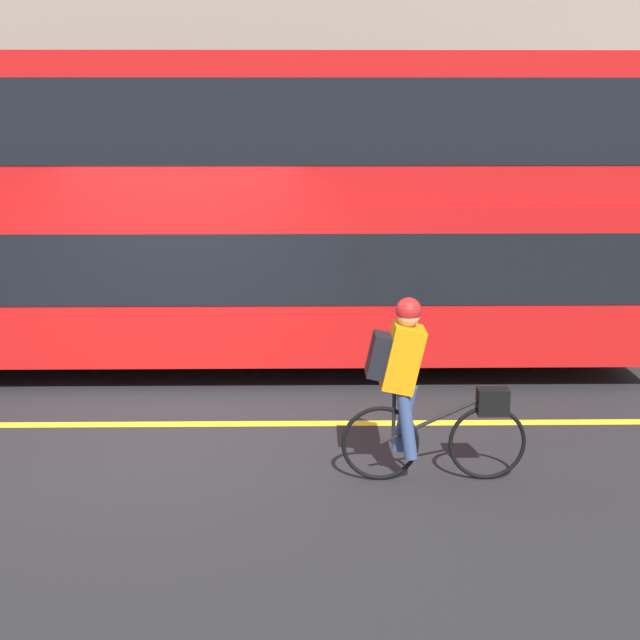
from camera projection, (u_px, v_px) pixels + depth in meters
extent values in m
plane|color=#232326|center=(167.00, 435.00, 8.59)|extent=(80.00, 80.00, 0.00)
cube|color=yellow|center=(172.00, 424.00, 8.87)|extent=(50.00, 0.14, 0.01)
cube|color=gray|center=(224.00, 295.00, 14.50)|extent=(60.00, 2.44, 0.12)
cube|color=gray|center=(227.00, 108.00, 15.12)|extent=(60.00, 0.30, 6.04)
cylinder|color=black|center=(454.00, 323.00, 11.02)|extent=(0.93, 0.30, 0.93)
cube|color=red|center=(175.00, 268.00, 10.80)|extent=(11.06, 2.60, 1.77)
cube|color=black|center=(174.00, 251.00, 10.75)|extent=(10.62, 2.62, 0.78)
cube|color=red|center=(169.00, 127.00, 10.40)|extent=(11.06, 2.49, 1.59)
cube|color=black|center=(169.00, 120.00, 10.38)|extent=(10.62, 2.51, 0.89)
torus|color=black|center=(487.00, 443.00, 7.51)|extent=(0.66, 0.04, 0.66)
torus|color=black|center=(380.00, 443.00, 7.50)|extent=(0.66, 0.04, 0.66)
cylinder|color=black|center=(435.00, 419.00, 7.45)|extent=(0.92, 0.03, 0.45)
cylinder|color=black|center=(394.00, 416.00, 7.44)|extent=(0.03, 0.03, 0.48)
cube|color=black|center=(493.00, 402.00, 7.42)|extent=(0.26, 0.16, 0.22)
cube|color=orange|center=(403.00, 357.00, 7.32)|extent=(0.37, 0.32, 0.58)
cube|color=black|center=(378.00, 355.00, 7.31)|extent=(0.21, 0.26, 0.38)
cylinder|color=#384C7A|center=(405.00, 418.00, 7.54)|extent=(0.21, 0.11, 0.59)
cylinder|color=#384C7A|center=(407.00, 425.00, 7.37)|extent=(0.19, 0.11, 0.59)
sphere|color=tan|center=(408.00, 315.00, 7.23)|extent=(0.19, 0.19, 0.19)
sphere|color=red|center=(409.00, 310.00, 7.22)|extent=(0.21, 0.21, 0.21)
cylinder|color=#515156|center=(163.00, 265.00, 14.24)|extent=(0.55, 0.55, 0.95)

